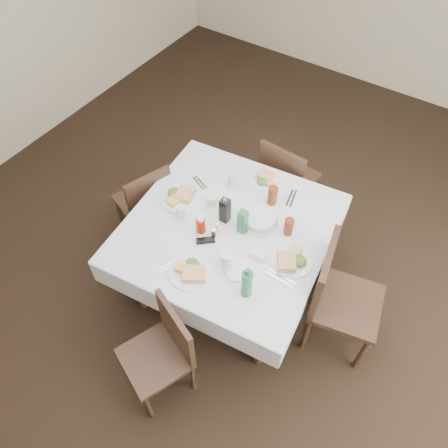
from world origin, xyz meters
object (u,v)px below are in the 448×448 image
at_px(oil_cruet_dark, 225,209).
at_px(oil_cruet_green, 243,221).
at_px(water_e, 289,225).
at_px(coffee_mug, 213,201).
at_px(water_w, 181,212).
at_px(water_n, 233,180).
at_px(chair_east, 335,293).
at_px(bread_basket, 260,220).
at_px(water_s, 226,261).
at_px(green_bottle, 247,283).
at_px(ketchup_bottle, 201,225).
at_px(chair_south, 165,347).
at_px(chair_north, 285,177).
at_px(dining_table, 228,233).
at_px(chair_west, 146,200).

xyz_separation_m(oil_cruet_dark, oil_cruet_green, (0.16, -0.02, -0.01)).
distance_m(water_e, coffee_mug, 0.59).
bearing_deg(water_w, water_n, 72.76).
bearing_deg(chair_east, bread_basket, 171.99).
distance_m(water_e, oil_cruet_green, 0.33).
distance_m(water_s, bread_basket, 0.44).
distance_m(water_s, green_bottle, 0.24).
xyz_separation_m(water_s, oil_cruet_dark, (-0.23, 0.34, 0.04)).
height_order(water_n, water_s, same).
relative_size(water_n, ketchup_bottle, 0.96).
bearing_deg(water_n, bread_basket, -30.36).
height_order(water_s, bread_basket, water_s).
height_order(chair_south, water_s, water_s).
distance_m(chair_north, oil_cruet_dark, 0.94).
bearing_deg(coffee_mug, oil_cruet_dark, -23.21).
relative_size(water_e, coffee_mug, 0.94).
bearing_deg(water_n, ketchup_bottle, -85.09).
distance_m(ketchup_bottle, green_bottle, 0.59).
height_order(water_e, water_w, water_e).
xyz_separation_m(dining_table, bread_basket, (0.17, 0.14, 0.12)).
relative_size(dining_table, bread_basket, 6.15).
relative_size(chair_south, chair_west, 1.01).
bearing_deg(chair_south, ketchup_bottle, 106.70).
bearing_deg(chair_west, water_n, 24.75).
xyz_separation_m(chair_north, chair_east, (0.84, -0.85, 0.06)).
distance_m(water_n, water_w, 0.49).
bearing_deg(chair_south, water_n, 102.14).
xyz_separation_m(water_s, bread_basket, (-0.00, 0.44, -0.03)).
height_order(water_n, oil_cruet_dark, oil_cruet_dark).
distance_m(chair_south, water_w, 0.93).
xyz_separation_m(water_s, water_w, (-0.50, 0.18, -0.01)).
distance_m(chair_east, green_bottle, 0.71).
relative_size(chair_north, green_bottle, 3.29).
bearing_deg(coffee_mug, water_s, -46.31).
bearing_deg(water_e, water_w, -155.64).
xyz_separation_m(chair_south, chair_west, (-0.93, 0.93, -0.01)).
relative_size(bread_basket, ketchup_bottle, 1.74).
height_order(oil_cruet_green, coffee_mug, oil_cruet_green).
height_order(water_e, oil_cruet_dark, oil_cruet_dark).
height_order(chair_north, water_w, chair_north).
bearing_deg(chair_north, water_e, -62.24).
bearing_deg(chair_south, bread_basket, 85.02).
distance_m(dining_table, chair_north, 0.92).
bearing_deg(water_s, water_w, 160.80).
bearing_deg(dining_table, water_e, 28.04).
xyz_separation_m(dining_table, oil_cruet_green, (0.10, 0.03, 0.18)).
bearing_deg(oil_cruet_green, bread_basket, 58.44).
xyz_separation_m(chair_south, oil_cruet_green, (0.02, 0.91, 0.38)).
distance_m(water_n, bread_basket, 0.41).
relative_size(water_w, bread_basket, 0.47).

